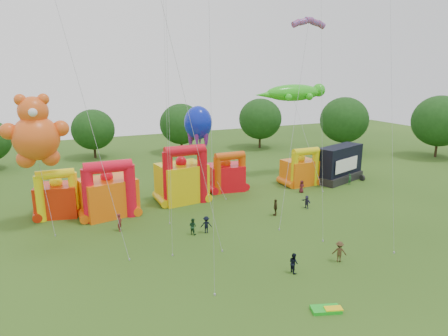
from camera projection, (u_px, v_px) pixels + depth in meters
name	position (u px, v px, depth m)	size (l,w,h in m)	color
ground	(324.00, 319.00, 26.56)	(160.00, 160.00, 0.00)	#274914
tree_ring	(309.00, 231.00, 25.11)	(122.95, 125.05, 12.07)	#352314
bouncy_castle_0	(57.00, 197.00, 44.68)	(5.04, 4.36, 5.62)	red
bouncy_castle_1	(108.00, 194.00, 44.85)	(6.54, 5.67, 6.59)	orange
bouncy_castle_2	(182.00, 180.00, 49.56)	(6.14, 5.19, 7.33)	#DCBB0B
bouncy_castle_3	(226.00, 175.00, 54.21)	(5.08, 4.30, 5.51)	red
bouncy_castle_4	(301.00, 170.00, 56.80)	(4.75, 3.93, 5.53)	orange
stage_trailer	(339.00, 164.00, 58.61)	(8.77, 5.60, 5.26)	black
teddy_bear_kite	(37.00, 144.00, 40.00)	(6.41, 5.78, 13.91)	#EB581A
gecko_kite	(302.00, 123.00, 57.93)	(12.09, 11.69, 14.03)	green
octopus_kite	(203.00, 142.00, 54.15)	(3.85, 9.46, 11.34)	#0B1DB2
parafoil_kites	(186.00, 96.00, 36.95)	(32.49, 9.87, 32.75)	red
diamond_kites	(241.00, 62.00, 35.70)	(21.07, 21.55, 42.15)	red
folded_kite_bundle	(327.00, 309.00, 27.40)	(2.21, 1.57, 0.31)	green
spectator_0	(102.00, 214.00, 43.41)	(0.76, 0.50, 1.56)	#282942
spectator_1	(120.00, 222.00, 40.76)	(0.68, 0.44, 1.86)	maroon
spectator_2	(193.00, 226.00, 39.95)	(0.82, 0.64, 1.68)	#173A1F
spectator_3	(206.00, 225.00, 40.28)	(1.13, 0.65, 1.76)	black
spectator_4	(275.00, 207.00, 45.03)	(1.12, 0.47, 1.92)	#392E17
spectator_5	(307.00, 202.00, 47.41)	(1.46, 0.46, 1.57)	#27243C
spectator_6	(302.00, 187.00, 53.33)	(0.82, 0.54, 1.68)	#50161D
spectator_7	(350.00, 179.00, 56.97)	(0.59, 0.39, 1.62)	#1C4723
spectator_8	(294.00, 263.00, 32.44)	(0.82, 0.64, 1.70)	black
spectator_9	(339.00, 252.00, 34.26)	(1.19, 0.69, 1.85)	#43301A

